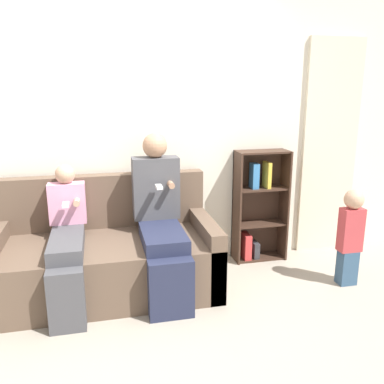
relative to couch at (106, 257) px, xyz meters
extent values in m
plane|color=#9E9384|center=(0.28, -0.55, -0.30)|extent=(14.00, 14.00, 0.00)
cube|color=silver|center=(0.28, 0.48, 0.98)|extent=(10.00, 0.06, 2.55)
cube|color=beige|center=(2.29, 0.43, 0.78)|extent=(0.59, 0.04, 2.16)
cube|color=brown|center=(0.00, -0.11, -0.07)|extent=(1.83, 0.76, 0.46)
cube|color=brown|center=(0.00, 0.34, 0.17)|extent=(1.83, 0.14, 0.94)
cube|color=brown|center=(0.85, -0.11, 0.00)|extent=(0.13, 0.76, 0.59)
cube|color=#232842|center=(0.46, -0.55, -0.07)|extent=(0.34, 0.12, 0.46)
cube|color=#232842|center=(0.46, -0.21, 0.22)|extent=(0.34, 0.56, 0.11)
cube|color=#4C4C51|center=(0.46, 0.16, 0.54)|extent=(0.40, 0.18, 0.54)
sphere|color=tan|center=(0.46, 0.16, 0.91)|extent=(0.21, 0.21, 0.21)
cylinder|color=tan|center=(0.57, 0.02, 0.60)|extent=(0.05, 0.10, 0.05)
cube|color=white|center=(0.46, -0.03, 0.60)|extent=(0.05, 0.12, 0.02)
cube|color=#47474C|center=(-0.29, -0.55, -0.07)|extent=(0.25, 0.12, 0.46)
cube|color=#47474C|center=(-0.29, -0.19, 0.22)|extent=(0.25, 0.60, 0.11)
cube|color=#E599BC|center=(-0.29, 0.18, 0.45)|extent=(0.30, 0.13, 0.35)
sphere|color=tan|center=(-0.29, 0.18, 0.70)|extent=(0.16, 0.16, 0.16)
cylinder|color=tan|center=(-0.21, 0.06, 0.48)|extent=(0.05, 0.10, 0.05)
cube|color=white|center=(-0.29, 0.01, 0.48)|extent=(0.05, 0.12, 0.02)
cube|color=#335170|center=(2.06, -0.37, -0.14)|extent=(0.15, 0.12, 0.31)
cube|color=#B73D42|center=(2.06, -0.37, 0.21)|extent=(0.19, 0.12, 0.38)
sphere|color=tan|center=(2.06, -0.37, 0.48)|extent=(0.17, 0.17, 0.17)
cube|color=#3D281E|center=(1.27, 0.32, 0.25)|extent=(0.02, 0.24, 1.10)
cube|color=#3D281E|center=(1.77, 0.32, 0.25)|extent=(0.02, 0.24, 1.10)
cube|color=#3D281E|center=(1.52, 0.43, 0.25)|extent=(0.51, 0.02, 1.10)
cube|color=#3D281E|center=(1.52, 0.32, -0.29)|extent=(0.48, 0.20, 0.02)
cube|color=#3D281E|center=(1.52, 0.32, 0.07)|extent=(0.48, 0.20, 0.02)
cube|color=#3D281E|center=(1.52, 0.32, 0.43)|extent=(0.48, 0.20, 0.02)
cube|color=#3D281E|center=(1.52, 0.32, 0.80)|extent=(0.48, 0.20, 0.02)
cube|color=teal|center=(1.44, 0.32, 0.57)|extent=(0.06, 0.11, 0.24)
cube|color=#C63838|center=(1.38, 0.32, -0.15)|extent=(0.07, 0.17, 0.25)
cube|color=gold|center=(1.57, 0.32, 0.57)|extent=(0.04, 0.15, 0.25)
cube|color=#333338|center=(1.47, 0.32, -0.20)|extent=(0.06, 0.15, 0.16)
camera|label=1|loc=(-0.01, -3.26, 1.40)|focal=38.00mm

